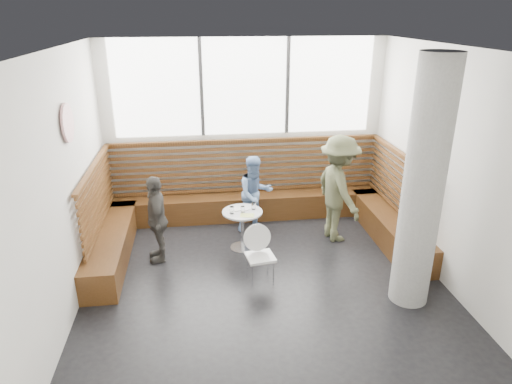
{
  "coord_description": "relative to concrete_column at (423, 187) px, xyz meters",
  "views": [
    {
      "loc": [
        -0.85,
        -5.47,
        3.61
      ],
      "look_at": [
        0.0,
        1.0,
        1.0
      ],
      "focal_mm": 32.0,
      "sensor_mm": 36.0,
      "label": 1
    }
  ],
  "objects": [
    {
      "name": "child_back",
      "position": [
        -1.77,
        2.33,
        -0.93
      ],
      "size": [
        0.78,
        0.68,
        1.34
      ],
      "primitive_type": "imported",
      "rotation": [
        0.0,
        0.0,
        0.31
      ],
      "color": "#6F90C0",
      "rests_on": "ground"
    },
    {
      "name": "booth",
      "position": [
        -1.85,
        2.37,
        -1.19
      ],
      "size": [
        5.0,
        2.5,
        1.44
      ],
      "color": "#452811",
      "rests_on": "ground"
    },
    {
      "name": "cafe_chair",
      "position": [
        -1.92,
        0.7,
        -1.12
      ],
      "size": [
        0.4,
        0.39,
        0.83
      ],
      "rotation": [
        0.0,
        0.0,
        0.15
      ],
      "color": "white",
      "rests_on": "ground"
    },
    {
      "name": "adult_man",
      "position": [
        -0.46,
        1.83,
        -0.71
      ],
      "size": [
        0.87,
        1.26,
        1.79
      ],
      "primitive_type": "imported",
      "rotation": [
        0.0,
        0.0,
        1.76
      ],
      "color": "#54583B",
      "rests_on": "ground"
    },
    {
      "name": "child_left",
      "position": [
        -3.37,
        1.51,
        -0.92
      ],
      "size": [
        0.42,
        0.83,
        1.36
      ],
      "primitive_type": "imported",
      "rotation": [
        0.0,
        0.0,
        -1.46
      ],
      "color": "#464440",
      "rests_on": "ground"
    },
    {
      "name": "cafe_table",
      "position": [
        -2.06,
        1.67,
        -1.13
      ],
      "size": [
        0.64,
        0.64,
        0.66
      ],
      "color": "silver",
      "rests_on": "ground"
    },
    {
      "name": "room",
      "position": [
        -1.85,
        0.6,
        0.0
      ],
      "size": [
        5.0,
        5.0,
        3.2
      ],
      "color": "silver",
      "rests_on": "ground"
    },
    {
      "name": "glass_left",
      "position": [
        -2.23,
        1.61,
        -0.89
      ],
      "size": [
        0.07,
        0.07,
        0.11
      ],
      "primitive_type": "cylinder",
      "color": "white",
      "rests_on": "cafe_table"
    },
    {
      "name": "wall_art",
      "position": [
        -4.31,
        1.0,
        0.7
      ],
      "size": [
        0.03,
        0.5,
        0.5
      ],
      "primitive_type": "cylinder",
      "rotation": [
        0.0,
        1.57,
        0.0
      ],
      "color": "white",
      "rests_on": "room"
    },
    {
      "name": "concrete_column",
      "position": [
        0.0,
        0.0,
        0.0
      ],
      "size": [
        0.5,
        0.5,
        3.2
      ],
      "primitive_type": "cylinder",
      "color": "gray",
      "rests_on": "ground"
    },
    {
      "name": "plate_near",
      "position": [
        -2.17,
        1.76,
        -0.94
      ],
      "size": [
        0.2,
        0.2,
        0.01
      ],
      "primitive_type": "cylinder",
      "color": "white",
      "rests_on": "cafe_table"
    },
    {
      "name": "glass_right",
      "position": [
        -1.87,
        1.73,
        -0.89
      ],
      "size": [
        0.07,
        0.07,
        0.11
      ],
      "primitive_type": "cylinder",
      "color": "white",
      "rests_on": "cafe_table"
    },
    {
      "name": "plate_far",
      "position": [
        -2.02,
        1.76,
        -0.94
      ],
      "size": [
        0.18,
        0.18,
        0.01
      ],
      "primitive_type": "cylinder",
      "color": "white",
      "rests_on": "cafe_table"
    },
    {
      "name": "menu_card",
      "position": [
        -2.0,
        1.5,
        -0.94
      ],
      "size": [
        0.24,
        0.19,
        0.0
      ],
      "primitive_type": "cube",
      "rotation": [
        0.0,
        0.0,
        -0.18
      ],
      "color": "#A5C64C",
      "rests_on": "cafe_table"
    },
    {
      "name": "glass_mid",
      "position": [
        -2.06,
        1.62,
        -0.89
      ],
      "size": [
        0.07,
        0.07,
        0.1
      ],
      "primitive_type": "cylinder",
      "color": "white",
      "rests_on": "cafe_table"
    }
  ]
}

